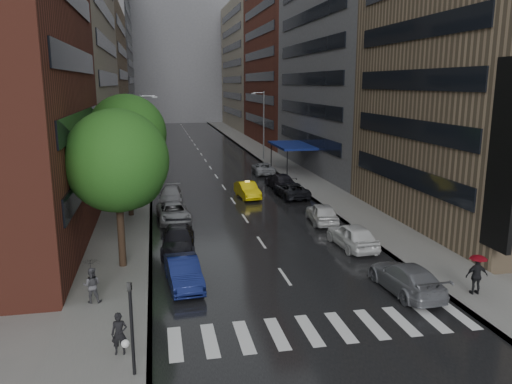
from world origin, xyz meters
TOP-DOWN VIEW (x-y plane):
  - ground at (0.00, 0.00)m, footprint 220.00×220.00m
  - road at (0.00, 50.00)m, footprint 14.00×140.00m
  - sidewalk_left at (-9.00, 50.00)m, footprint 4.00×140.00m
  - sidewalk_right at (9.00, 50.00)m, footprint 4.00×140.00m
  - crosswalk at (0.20, -2.00)m, footprint 13.15×2.80m
  - buildings_left at (-15.00, 58.79)m, footprint 8.00×108.00m
  - buildings_right at (15.00, 56.70)m, footprint 8.05×109.10m
  - building_far at (0.00, 118.00)m, footprint 40.00×14.00m
  - tree_near at (-8.60, 7.05)m, footprint 5.59×5.59m
  - tree_mid at (-8.60, 18.27)m, footprint 5.92×5.92m
  - tree_far at (-8.60, 30.72)m, footprint 4.79×4.79m
  - taxi at (1.48, 22.98)m, footprint 1.91×4.46m
  - parked_cars_left at (-5.40, 13.47)m, footprint 2.63×23.15m
  - parked_cars_right at (5.40, 17.72)m, footprint 2.52×38.56m
  - ped_bag_walker at (-8.15, -2.59)m, footprint 0.67×0.48m
  - ped_black_umbrella at (-9.71, 2.39)m, footprint 0.96×0.98m
  - ped_red_umbrella at (8.44, -0.33)m, footprint 1.12×0.82m
  - traffic_light at (-7.60, -4.09)m, footprint 0.18×0.15m
  - street_lamp_left at (-7.72, 30.00)m, footprint 1.74×0.22m
  - street_lamp_right at (7.72, 45.00)m, footprint 1.74×0.22m
  - awning at (8.98, 35.00)m, footprint 4.00×8.00m

SIDE VIEW (x-z plane):
  - ground at x=0.00m, z-range 0.00..0.00m
  - road at x=0.00m, z-range 0.00..0.01m
  - crosswalk at x=0.20m, z-range 0.01..0.02m
  - sidewalk_left at x=-9.00m, z-range 0.00..0.15m
  - sidewalk_right at x=9.00m, z-range 0.00..0.15m
  - parked_cars_left at x=-5.40m, z-range -0.02..1.45m
  - taxi at x=1.48m, z-range 0.00..1.43m
  - parked_cars_right at x=5.40m, z-range -0.07..1.53m
  - ped_bag_walker at x=-8.15m, z-range 0.12..1.77m
  - ped_red_umbrella at x=8.44m, z-range 0.32..2.33m
  - ped_black_umbrella at x=-9.71m, z-range 0.34..2.43m
  - traffic_light at x=-7.60m, z-range 0.50..3.95m
  - awning at x=8.98m, z-range 1.57..4.70m
  - street_lamp_left at x=-7.72m, z-range 0.39..9.39m
  - street_lamp_right at x=7.72m, z-range 0.39..9.39m
  - tree_far at x=-8.60m, z-range 1.40..9.04m
  - tree_near at x=-8.60m, z-range 1.64..10.55m
  - tree_mid at x=-8.60m, z-range 1.74..11.17m
  - buildings_right at x=15.00m, z-range -2.97..33.03m
  - buildings_left at x=-15.00m, z-range -3.01..34.99m
  - building_far at x=0.00m, z-range 0.00..32.00m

